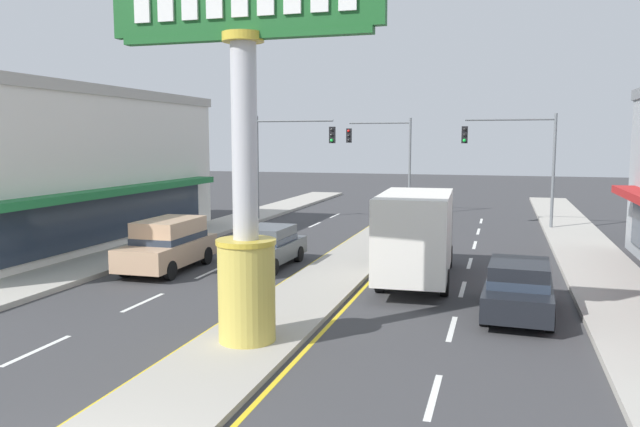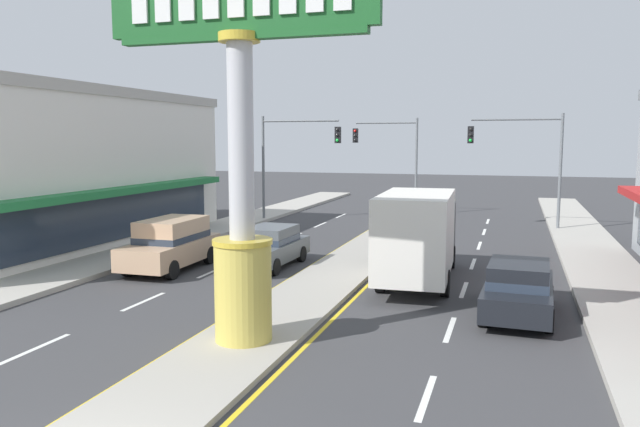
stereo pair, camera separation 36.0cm
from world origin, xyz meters
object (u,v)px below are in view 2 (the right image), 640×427
object	(u,v)px
traffic_light_right_side	(526,151)
traffic_light_median_far	(393,150)
storefront_left	(41,168)
sedan_mid_left_lane	(518,289)
box_truck_far_right_lane	(419,234)
district_sign	(241,170)
traffic_light_left_side	(291,150)
sedan_near_right_lane	(270,246)
suv_near_left_lane	(171,243)

from	to	relation	value
traffic_light_right_side	traffic_light_median_far	bearing A→B (deg)	149.59
storefront_left	sedan_mid_left_lane	xyz separation A→B (m)	(20.86, -5.68, -2.77)
traffic_light_median_far	box_truck_far_right_lane	xyz separation A→B (m)	(4.50, -18.75, -2.50)
traffic_light_median_far	district_sign	bearing A→B (deg)	-86.64
traffic_light_right_side	box_truck_far_right_lane	distance (m)	14.70
box_truck_far_right_lane	sedan_mid_left_lane	xyz separation A→B (m)	(3.22, -3.17, -0.91)
traffic_light_left_side	sedan_near_right_lane	bearing A→B (deg)	-73.53
storefront_left	suv_near_left_lane	size ratio (longest dim) A/B	3.98
traffic_light_right_side	suv_near_left_lane	world-z (taller)	traffic_light_right_side
district_sign	box_truck_far_right_lane	xyz separation A→B (m)	(2.95, 7.64, -2.46)
district_sign	suv_near_left_lane	xyz separation A→B (m)	(-6.18, 7.07, -3.17)
traffic_light_median_far	sedan_near_right_lane	xyz separation A→B (m)	(-1.33, -17.70, -3.41)
traffic_light_left_side	suv_near_left_lane	bearing A→B (deg)	-88.82
traffic_light_right_side	suv_near_left_lane	distance (m)	19.60
traffic_light_right_side	suv_near_left_lane	size ratio (longest dim) A/B	1.34
traffic_light_left_side	suv_near_left_lane	distance (m)	14.14
traffic_light_left_side	sedan_mid_left_lane	xyz separation A→B (m)	(12.64, -16.36, -3.46)
district_sign	traffic_light_left_side	world-z (taller)	district_sign
district_sign	traffic_light_median_far	size ratio (longest dim) A/B	1.39
storefront_left	traffic_light_right_side	distance (m)	24.10
traffic_light_median_far	suv_near_left_lane	world-z (taller)	traffic_light_median_far
sedan_near_right_lane	traffic_light_median_far	bearing A→B (deg)	85.70
box_truck_far_right_lane	district_sign	bearing A→B (deg)	-111.15
traffic_light_median_far	sedan_mid_left_lane	bearing A→B (deg)	-70.59
traffic_light_median_far	sedan_near_right_lane	distance (m)	18.07
sedan_near_right_lane	suv_near_left_lane	distance (m)	3.68
traffic_light_left_side	traffic_light_right_side	distance (m)	12.96
storefront_left	sedan_mid_left_lane	world-z (taller)	storefront_left
district_sign	sedan_mid_left_lane	distance (m)	8.33
district_sign	traffic_light_right_side	world-z (taller)	district_sign
traffic_light_left_side	traffic_light_right_side	size ratio (longest dim) A/B	1.00
district_sign	suv_near_left_lane	world-z (taller)	district_sign
storefront_left	traffic_light_left_side	world-z (taller)	storefront_left
storefront_left	traffic_light_left_side	xyz separation A→B (m)	(8.22, 10.68, 0.69)
district_sign	box_truck_far_right_lane	size ratio (longest dim) A/B	1.23
traffic_light_right_side	sedan_mid_left_lane	world-z (taller)	traffic_light_right_side
traffic_light_median_far	suv_near_left_lane	xyz separation A→B (m)	(-4.63, -19.32, -3.21)
storefront_left	sedan_mid_left_lane	distance (m)	21.80
box_truck_far_right_lane	suv_near_left_lane	bearing A→B (deg)	-176.46
storefront_left	traffic_light_median_far	world-z (taller)	storefront_left
traffic_light_right_side	storefront_left	bearing A→B (deg)	-151.37
sedan_near_right_lane	sedan_mid_left_lane	world-z (taller)	same
traffic_light_right_side	district_sign	bearing A→B (deg)	-106.61
storefront_left	traffic_light_right_side	xyz separation A→B (m)	(21.15, 11.54, 0.69)
traffic_light_right_side	box_truck_far_right_lane	size ratio (longest dim) A/B	0.89
suv_near_left_lane	box_truck_far_right_lane	bearing A→B (deg)	3.54
district_sign	suv_near_left_lane	bearing A→B (deg)	131.17
traffic_light_left_side	suv_near_left_lane	xyz separation A→B (m)	(0.28, -13.75, -3.26)
box_truck_far_right_lane	suv_near_left_lane	size ratio (longest dim) A/B	1.51
traffic_light_median_far	storefront_left	bearing A→B (deg)	-128.95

